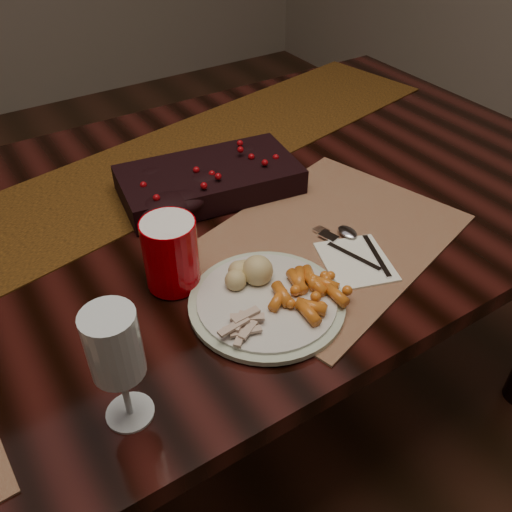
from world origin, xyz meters
TOP-DOWN VIEW (x-y plane):
  - floor at (0.00, 0.00)m, footprint 5.00×5.00m
  - dining_table at (0.00, 0.00)m, footprint 1.80×1.00m
  - table_runner at (0.05, 0.20)m, footprint 1.57×0.62m
  - centerpiece at (0.05, 0.04)m, footprint 0.39×0.24m
  - placemat_main at (0.16, -0.22)m, footprint 0.58×0.49m
  - dinner_plate at (-0.04, -0.31)m, footprint 0.29×0.29m
  - baby_carrots at (0.02, -0.35)m, footprint 0.12×0.10m
  - mashed_potatoes at (-0.05, -0.26)m, footprint 0.10×0.09m
  - turkey_shreds at (-0.11, -0.35)m, footprint 0.08×0.07m
  - napkin at (0.15, -0.31)m, footprint 0.15×0.16m
  - fork at (0.16, -0.28)m, footprint 0.06×0.14m
  - spoon at (0.19, -0.29)m, footprint 0.08×0.15m
  - red_cup at (-0.14, -0.18)m, footprint 0.10×0.10m
  - wine_glass at (-0.31, -0.38)m, footprint 0.08×0.08m

SIDE VIEW (x-z plane):
  - floor at x=0.00m, z-range 0.00..0.00m
  - dining_table at x=0.00m, z-range 0.00..0.75m
  - table_runner at x=0.05m, z-range 0.75..0.75m
  - placemat_main at x=0.16m, z-range 0.75..0.75m
  - napkin at x=0.15m, z-range 0.75..0.76m
  - fork at x=0.16m, z-range 0.76..0.76m
  - spoon at x=0.19m, z-range 0.76..0.76m
  - dinner_plate at x=-0.04m, z-range 0.75..0.77m
  - turkey_shreds at x=-0.11m, z-range 0.77..0.78m
  - baby_carrots at x=0.02m, z-range 0.77..0.79m
  - centerpiece at x=0.05m, z-range 0.75..0.83m
  - mashed_potatoes at x=-0.05m, z-range 0.77..0.82m
  - red_cup at x=-0.14m, z-range 0.75..0.88m
  - wine_glass at x=-0.31m, z-range 0.75..0.94m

